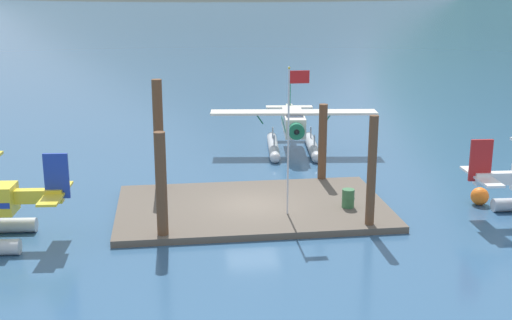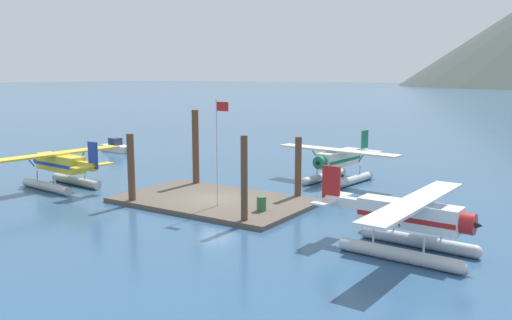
% 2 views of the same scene
% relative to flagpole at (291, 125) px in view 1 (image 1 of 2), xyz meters
% --- Properties ---
extents(ground_plane, '(1200.00, 1200.00, 0.00)m').
position_rel_flagpole_xyz_m(ground_plane, '(-1.55, 1.47, -4.43)').
color(ground_plane, '#2D5175').
extents(dock_platform, '(12.73, 7.77, 0.30)m').
position_rel_flagpole_xyz_m(dock_platform, '(-1.55, 1.47, -4.28)').
color(dock_platform, brown).
rests_on(dock_platform, ground).
extents(piling_near_left, '(0.47, 0.47, 4.71)m').
position_rel_flagpole_xyz_m(piling_near_left, '(-5.76, -1.85, -2.08)').
color(piling_near_left, brown).
rests_on(piling_near_left, ground).
extents(piling_near_right, '(0.39, 0.39, 5.15)m').
position_rel_flagpole_xyz_m(piling_near_right, '(3.20, -1.83, -1.86)').
color(piling_near_right, brown).
rests_on(piling_near_right, ground).
extents(piling_far_left, '(0.51, 0.51, 5.88)m').
position_rel_flagpole_xyz_m(piling_far_left, '(-5.89, 4.87, -1.49)').
color(piling_far_left, brown).
rests_on(piling_far_left, ground).
extents(piling_far_right, '(0.45, 0.45, 4.35)m').
position_rel_flagpole_xyz_m(piling_far_right, '(2.72, 5.32, -2.26)').
color(piling_far_right, brown).
rests_on(piling_far_right, ground).
extents(flagpole, '(0.95, 0.10, 6.72)m').
position_rel_flagpole_xyz_m(flagpole, '(0.00, 0.00, 0.00)').
color(flagpole, silver).
rests_on(flagpole, dock_platform).
extents(fuel_drum, '(0.62, 0.62, 0.88)m').
position_rel_flagpole_xyz_m(fuel_drum, '(2.87, 0.50, -3.69)').
color(fuel_drum, '#33663D').
rests_on(fuel_drum, dock_platform).
extents(mooring_buoy, '(0.87, 0.87, 0.87)m').
position_rel_flagpole_xyz_m(mooring_buoy, '(9.58, 0.86, -3.99)').
color(mooring_buoy, orange).
rests_on(mooring_buoy, ground).
extents(seaplane_cream_bow_right, '(10.49, 7.95, 3.84)m').
position_rel_flagpole_xyz_m(seaplane_cream_bow_right, '(2.48, 12.41, -2.85)').
color(seaplane_cream_bow_right, '#B7BABF').
rests_on(seaplane_cream_bow_right, ground).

